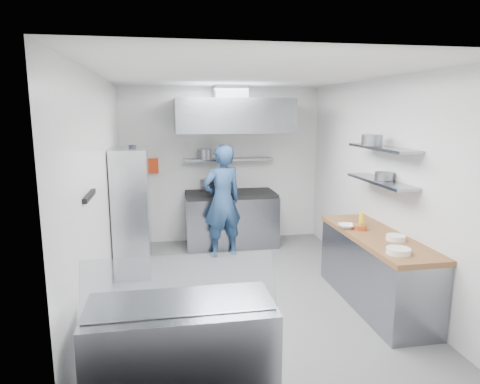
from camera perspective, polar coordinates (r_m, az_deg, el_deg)
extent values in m
plane|color=#5E5E61|center=(5.83, 1.07, -13.28)|extent=(5.00, 5.00, 0.00)
plane|color=silver|center=(5.34, 1.17, 15.34)|extent=(5.00, 5.00, 0.00)
cube|color=white|center=(7.85, -2.44, 3.62)|extent=(3.60, 2.80, 0.02)
cube|color=white|center=(3.07, 10.33, -7.87)|extent=(3.60, 2.80, 0.02)
cube|color=white|center=(5.36, -18.10, -0.23)|extent=(2.80, 5.00, 0.02)
cube|color=white|center=(6.02, 18.17, 0.92)|extent=(2.80, 5.00, 0.02)
cube|color=gray|center=(7.65, -1.24, -3.81)|extent=(1.60, 0.80, 0.90)
cube|color=black|center=(7.55, -1.26, -0.28)|extent=(1.57, 0.78, 0.06)
cylinder|color=slate|center=(7.78, -4.28, 1.00)|extent=(0.27, 0.27, 0.20)
cylinder|color=slate|center=(7.54, -2.10, 0.86)|extent=(0.33, 0.33, 0.24)
cube|color=gray|center=(7.69, -1.55, 4.38)|extent=(1.60, 0.30, 0.04)
cylinder|color=slate|center=(7.54, -4.70, 5.05)|extent=(0.23, 0.23, 0.18)
cube|color=gray|center=(7.24, -1.08, 10.17)|extent=(1.90, 1.15, 0.55)
cube|color=slate|center=(7.46, -1.37, 13.10)|extent=(0.55, 0.55, 0.24)
cube|color=red|center=(7.72, -11.63, 3.44)|extent=(0.22, 0.10, 0.26)
imported|color=navy|center=(7.00, -2.38, -1.20)|extent=(0.78, 0.63, 1.85)
cube|color=silver|center=(6.49, -14.21, -2.46)|extent=(0.50, 0.90, 1.85)
cube|color=white|center=(6.40, -14.23, -3.81)|extent=(0.16, 0.20, 0.18)
cube|color=yellow|center=(6.76, -14.16, 1.29)|extent=(0.15, 0.19, 0.17)
cylinder|color=black|center=(6.36, -14.12, 5.26)|extent=(0.11, 0.11, 0.18)
cube|color=black|center=(4.46, -19.43, -0.49)|extent=(0.04, 0.55, 0.05)
cube|color=gray|center=(5.61, 17.57, -10.13)|extent=(0.62, 2.00, 0.84)
cube|color=brown|center=(5.47, 17.84, -5.71)|extent=(0.65, 2.04, 0.06)
cylinder|color=white|center=(4.81, 20.35, -7.38)|extent=(0.25, 0.25, 0.06)
cylinder|color=white|center=(5.29, 20.06, -5.74)|extent=(0.22, 0.22, 0.06)
cylinder|color=#D66E3C|center=(5.61, 15.66, -4.55)|extent=(0.17, 0.17, 0.06)
cylinder|color=yellow|center=(5.79, 15.92, -3.48)|extent=(0.07, 0.07, 0.18)
imported|color=white|center=(5.64, 13.98, -4.44)|extent=(0.24, 0.24, 0.05)
cube|color=gray|center=(5.67, 18.22, 1.36)|extent=(0.30, 1.30, 0.04)
cube|color=gray|center=(5.62, 18.47, 5.59)|extent=(0.30, 1.30, 0.04)
cylinder|color=slate|center=(5.66, 18.66, 2.03)|extent=(0.23, 0.23, 0.10)
cylinder|color=slate|center=(5.68, 17.17, 6.62)|extent=(0.26, 0.26, 0.14)
cube|color=gray|center=(3.76, -7.75, -20.50)|extent=(1.50, 0.70, 0.85)
cube|color=silver|center=(3.36, -7.94, -12.12)|extent=(1.47, 0.19, 0.42)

